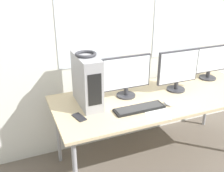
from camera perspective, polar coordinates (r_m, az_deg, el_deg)
wall_back at (r=2.98m, az=5.21°, el=12.36°), size 8.00×0.07×2.70m
desk at (r=2.71m, az=10.18°, el=-2.99°), size 2.14×0.87×0.78m
pc_tower at (r=2.41m, az=-5.50°, el=1.21°), size 0.17×0.46×0.47m
headphones at (r=2.33m, az=-5.75°, el=6.93°), size 0.19×0.19×0.03m
monitor_main at (r=2.56m, az=3.17°, el=2.33°), size 0.50×0.19×0.42m
monitor_right_near at (r=2.78m, az=14.16°, el=3.48°), size 0.47×0.19×0.43m
monitor_right_far at (r=3.21m, az=20.56°, el=4.95°), size 0.45×0.19×0.39m
keyboard at (r=2.40m, az=5.99°, el=-4.86°), size 0.48×0.14×0.02m
mouse at (r=2.53m, az=12.08°, el=-3.72°), size 0.06×0.10×0.02m
cell_phone at (r=2.28m, az=-7.16°, el=-6.75°), size 0.10×0.16×0.01m
paper_sheet_left at (r=2.40m, az=9.60°, el=-5.48°), size 0.30×0.35×0.00m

